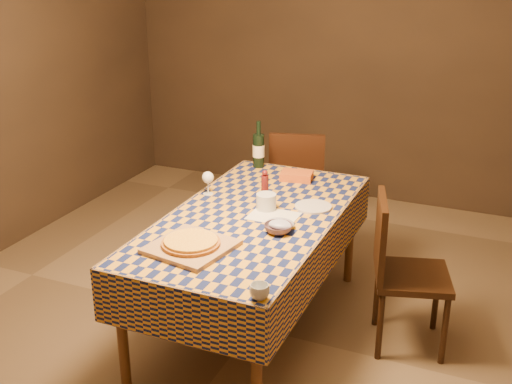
{
  "coord_description": "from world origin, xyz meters",
  "views": [
    {
      "loc": [
        1.38,
        -3.16,
        2.25
      ],
      "look_at": [
        0.0,
        0.05,
        0.9
      ],
      "focal_mm": 45.0,
      "sensor_mm": 36.0,
      "label": 1
    }
  ],
  "objects_px": {
    "bowl": "(278,228)",
    "chair_right": "(399,265)",
    "dining_table": "(253,227)",
    "pizza": "(191,242)",
    "chair_far": "(297,180)",
    "wine_bottle": "(259,150)",
    "white_plate": "(313,207)",
    "cutting_board": "(191,247)"
  },
  "relations": [
    {
      "from": "dining_table",
      "to": "bowl",
      "type": "distance_m",
      "value": 0.29
    },
    {
      "from": "dining_table",
      "to": "chair_far",
      "type": "xyz_separation_m",
      "value": [
        -0.19,
        1.31,
        -0.17
      ]
    },
    {
      "from": "white_plate",
      "to": "chair_far",
      "type": "height_order",
      "value": "chair_far"
    },
    {
      "from": "pizza",
      "to": "cutting_board",
      "type": "bearing_deg",
      "value": 90.0
    },
    {
      "from": "pizza",
      "to": "white_plate",
      "type": "distance_m",
      "value": 0.89
    },
    {
      "from": "white_plate",
      "to": "chair_far",
      "type": "distance_m",
      "value": 1.19
    },
    {
      "from": "dining_table",
      "to": "wine_bottle",
      "type": "relative_size",
      "value": 5.52
    },
    {
      "from": "chair_far",
      "to": "white_plate",
      "type": "bearing_deg",
      "value": -65.77
    },
    {
      "from": "dining_table",
      "to": "bowl",
      "type": "height_order",
      "value": "bowl"
    },
    {
      "from": "chair_right",
      "to": "cutting_board",
      "type": "bearing_deg",
      "value": -142.6
    },
    {
      "from": "cutting_board",
      "to": "chair_far",
      "type": "bearing_deg",
      "value": 92.11
    },
    {
      "from": "cutting_board",
      "to": "pizza",
      "type": "distance_m",
      "value": 0.03
    },
    {
      "from": "dining_table",
      "to": "pizza",
      "type": "distance_m",
      "value": 0.56
    },
    {
      "from": "pizza",
      "to": "chair_far",
      "type": "distance_m",
      "value": 1.86
    },
    {
      "from": "pizza",
      "to": "bowl",
      "type": "relative_size",
      "value": 2.41
    },
    {
      "from": "dining_table",
      "to": "pizza",
      "type": "xyz_separation_m",
      "value": [
        -0.12,
        -0.53,
        0.12
      ]
    },
    {
      "from": "pizza",
      "to": "wine_bottle",
      "type": "height_order",
      "value": "wine_bottle"
    },
    {
      "from": "dining_table",
      "to": "chair_right",
      "type": "bearing_deg",
      "value": 13.39
    },
    {
      "from": "bowl",
      "to": "chair_right",
      "type": "relative_size",
      "value": 0.17
    },
    {
      "from": "dining_table",
      "to": "bowl",
      "type": "bearing_deg",
      "value": -35.75
    },
    {
      "from": "bowl",
      "to": "wine_bottle",
      "type": "bearing_deg",
      "value": 118.49
    },
    {
      "from": "pizza",
      "to": "wine_bottle",
      "type": "relative_size",
      "value": 1.12
    },
    {
      "from": "pizza",
      "to": "chair_right",
      "type": "xyz_separation_m",
      "value": [
        0.95,
        0.73,
        -0.29
      ]
    },
    {
      "from": "chair_far",
      "to": "cutting_board",
      "type": "bearing_deg",
      "value": -87.89
    },
    {
      "from": "cutting_board",
      "to": "pizza",
      "type": "height_order",
      "value": "pizza"
    },
    {
      "from": "cutting_board",
      "to": "bowl",
      "type": "bearing_deg",
      "value": 47.17
    },
    {
      "from": "cutting_board",
      "to": "bowl",
      "type": "distance_m",
      "value": 0.5
    },
    {
      "from": "wine_bottle",
      "to": "chair_right",
      "type": "xyz_separation_m",
      "value": [
        1.15,
        -0.63,
        -0.37
      ]
    },
    {
      "from": "pizza",
      "to": "chair_right",
      "type": "height_order",
      "value": "chair_right"
    },
    {
      "from": "chair_right",
      "to": "white_plate",
      "type": "bearing_deg",
      "value": 174.17
    },
    {
      "from": "bowl",
      "to": "chair_right",
      "type": "bearing_deg",
      "value": 30.47
    },
    {
      "from": "bowl",
      "to": "chair_far",
      "type": "bearing_deg",
      "value": 105.6
    },
    {
      "from": "pizza",
      "to": "wine_bottle",
      "type": "bearing_deg",
      "value": 98.14
    },
    {
      "from": "cutting_board",
      "to": "pizza",
      "type": "xyz_separation_m",
      "value": [
        0.0,
        -0.0,
        0.03
      ]
    },
    {
      "from": "dining_table",
      "to": "bowl",
      "type": "relative_size",
      "value": 11.84
    },
    {
      "from": "dining_table",
      "to": "bowl",
      "type": "xyz_separation_m",
      "value": [
        0.22,
        -0.16,
        0.1
      ]
    },
    {
      "from": "bowl",
      "to": "chair_right",
      "type": "height_order",
      "value": "chair_right"
    },
    {
      "from": "cutting_board",
      "to": "white_plate",
      "type": "height_order",
      "value": "cutting_board"
    },
    {
      "from": "bowl",
      "to": "chair_right",
      "type": "xyz_separation_m",
      "value": [
        0.61,
        0.36,
        -0.27
      ]
    },
    {
      "from": "dining_table",
      "to": "wine_bottle",
      "type": "bearing_deg",
      "value": 110.73
    },
    {
      "from": "bowl",
      "to": "wine_bottle",
      "type": "relative_size",
      "value": 0.47
    },
    {
      "from": "dining_table",
      "to": "chair_far",
      "type": "relative_size",
      "value": 1.98
    }
  ]
}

